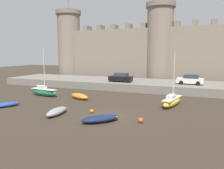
# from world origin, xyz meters

# --- Properties ---
(ground_plane) EXTENTS (160.00, 160.00, 0.00)m
(ground_plane) POSITION_xyz_m (0.00, 0.00, 0.00)
(ground_plane) COLOR #382D23
(quay_road) EXTENTS (57.33, 10.00, 1.30)m
(quay_road) POSITION_xyz_m (0.00, 18.86, 0.65)
(quay_road) COLOR slate
(quay_road) RESTS_ON ground
(castle) EXTENTS (51.51, 6.17, 19.79)m
(castle) POSITION_xyz_m (-0.00, 28.33, 7.26)
(castle) COLOR gray
(castle) RESTS_ON ground
(sailboat_foreground_centre) EXTENTS (5.20, 1.98, 6.90)m
(sailboat_foreground_centre) POSITION_xyz_m (-13.20, 6.37, 0.64)
(sailboat_foreground_centre) COLOR #1E6B47
(sailboat_foreground_centre) RESTS_ON ground
(sailboat_midflat_right) EXTENTS (2.23, 5.39, 6.48)m
(sailboat_midflat_right) POSITION_xyz_m (5.28, 7.00, 0.58)
(sailboat_midflat_right) COLOR yellow
(sailboat_midflat_right) RESTS_ON ground
(rowboat_near_channel_right) EXTENTS (1.41, 3.39, 0.71)m
(rowboat_near_channel_right) POSITION_xyz_m (-5.26, -1.45, 0.37)
(rowboat_near_channel_right) COLOR gray
(rowboat_near_channel_right) RESTS_ON ground
(rowboat_foreground_left) EXTENTS (3.60, 2.45, 0.78)m
(rowboat_foreground_left) POSITION_xyz_m (-7.09, 6.34, 0.40)
(rowboat_foreground_left) COLOR orange
(rowboat_foreground_left) RESTS_ON ground
(rowboat_foreground_right) EXTENTS (3.51, 3.53, 0.66)m
(rowboat_foreground_right) POSITION_xyz_m (-0.08, -1.98, 0.35)
(rowboat_foreground_right) COLOR #141E3D
(rowboat_foreground_right) RESTS_ON ground
(rowboat_midflat_centre) EXTENTS (2.39, 3.29, 0.57)m
(rowboat_midflat_centre) POSITION_xyz_m (-12.87, -0.95, 0.30)
(rowboat_midflat_centre) COLOR #234793
(rowboat_midflat_centre) RESTS_ON ground
(mooring_buoy_mid_mud) EXTENTS (0.42, 0.42, 0.42)m
(mooring_buoy_mid_mud) POSITION_xyz_m (-2.23, 0.48, 0.21)
(mooring_buoy_mid_mud) COLOR orange
(mooring_buoy_mid_mud) RESTS_ON ground
(mooring_buoy_off_centre) EXTENTS (0.48, 0.48, 0.48)m
(mooring_buoy_off_centre) POSITION_xyz_m (3.41, -0.84, 0.24)
(mooring_buoy_off_centre) COLOR #E04C1E
(mooring_buoy_off_centre) RESTS_ON ground
(car_quay_east) EXTENTS (4.20, 2.08, 1.62)m
(car_quay_east) POSITION_xyz_m (6.89, 17.78, 2.08)
(car_quay_east) COLOR silver
(car_quay_east) RESTS_ON quay_road
(car_quay_west) EXTENTS (4.20, 2.08, 1.62)m
(car_quay_west) POSITION_xyz_m (-4.71, 16.69, 2.08)
(car_quay_west) COLOR black
(car_quay_west) RESTS_ON quay_road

